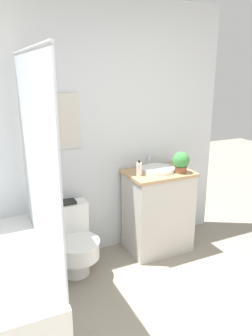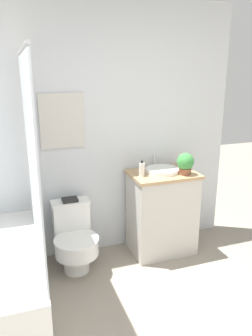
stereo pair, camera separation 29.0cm
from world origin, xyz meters
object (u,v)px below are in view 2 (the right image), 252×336
(toilet, at_px, (74,238))
(soap_bottle, at_px, (142,169))
(book_on_tank, at_px, (70,200))
(sink, at_px, (162,170))
(potted_plant, at_px, (185,163))

(toilet, relative_size, soap_bottle, 4.17)
(toilet, bearing_deg, book_on_tank, 90.00)
(sink, xyz_separation_m, soap_bottle, (-0.24, -0.05, 0.05))
(sink, relative_size, book_on_tank, 2.55)
(sink, distance_m, potted_plant, 0.24)
(sink, bearing_deg, soap_bottle, -168.80)
(soap_bottle, bearing_deg, toilet, 179.97)
(soap_bottle, bearing_deg, sink, 11.20)
(toilet, height_order, potted_plant, potted_plant)
(toilet, distance_m, soap_bottle, 0.92)
(soap_bottle, bearing_deg, potted_plant, -11.98)
(sink, relative_size, soap_bottle, 2.43)
(toilet, xyz_separation_m, potted_plant, (1.10, -0.09, 0.66))
(potted_plant, bearing_deg, toilet, 175.35)
(toilet, height_order, sink, sink)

